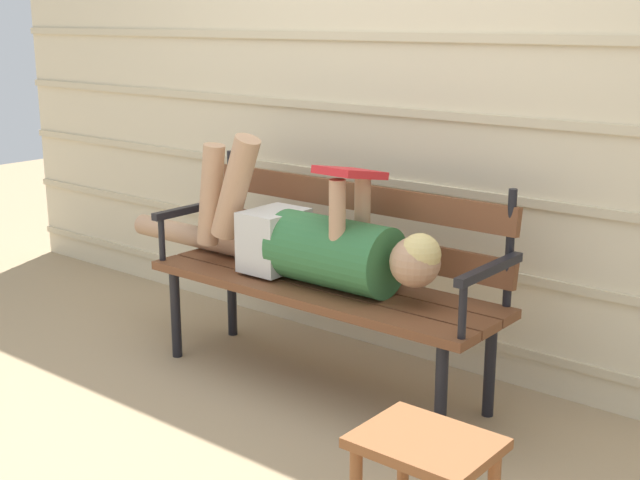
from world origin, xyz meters
TOP-DOWN VIEW (x-y plane):
  - ground_plane at (0.00, 0.00)m, footprint 12.00×12.00m
  - house_siding at (0.00, 0.71)m, footprint 5.32×0.08m
  - park_bench at (-0.00, 0.25)m, footprint 1.55×0.47m
  - reclining_person at (-0.06, 0.18)m, footprint 1.72×0.28m
  - footstool at (0.97, -0.56)m, footprint 0.37×0.29m

SIDE VIEW (x-z plane):
  - ground_plane at x=0.00m, z-range 0.00..0.00m
  - footstool at x=0.97m, z-range 0.11..0.48m
  - park_bench at x=0.00m, z-range 0.04..0.92m
  - reclining_person at x=-0.06m, z-range 0.31..0.90m
  - house_siding at x=0.00m, z-range 0.00..2.48m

